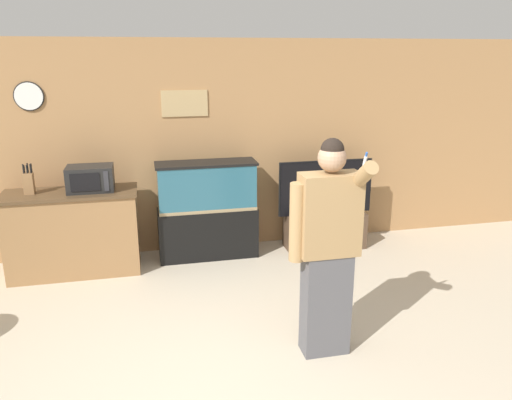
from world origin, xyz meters
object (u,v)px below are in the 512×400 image
microwave (90,178)px  knife_block (29,183)px  aquarium_on_stand (207,210)px  tv_on_stand (325,222)px  person_standing (327,247)px  counter_island (74,233)px

microwave → knife_block: knife_block is taller
aquarium_on_stand → tv_on_stand: bearing=-1.5°
microwave → person_standing: bearing=-47.1°
aquarium_on_stand → tv_on_stand: 1.53m
knife_block → counter_island: bearing=-2.0°
counter_island → microwave: 0.66m
aquarium_on_stand → tv_on_stand: (1.51, -0.04, -0.25)m
counter_island → tv_on_stand: (3.04, 0.10, -0.14)m
microwave → tv_on_stand: bearing=2.0°
knife_block → tv_on_stand: (3.45, 0.09, -0.74)m
knife_block → person_standing: 3.38m
counter_island → knife_block: (-0.40, 0.01, 0.60)m
microwave → person_standing: 2.91m
counter_island → knife_block: knife_block is taller
counter_island → tv_on_stand: size_ratio=1.19×
knife_block → person_standing: (2.62, -2.14, -0.13)m
counter_island → knife_block: 0.72m
aquarium_on_stand → microwave: bearing=-173.9°
counter_island → tv_on_stand: bearing=1.9°
microwave → aquarium_on_stand: 1.40m
knife_block → aquarium_on_stand: 2.01m
aquarium_on_stand → tv_on_stand: aquarium_on_stand is taller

